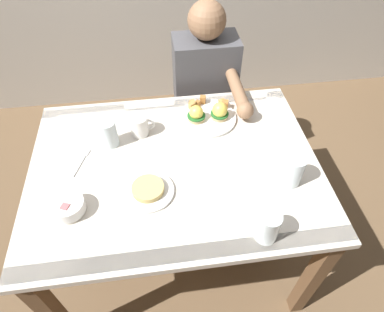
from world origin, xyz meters
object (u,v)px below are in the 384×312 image
at_px(side_plate, 148,190).
at_px(diner_person, 206,91).
at_px(eggs_benedict_plate, 208,114).
at_px(fork, 81,161).
at_px(dining_table, 176,180).
at_px(water_glass_extra, 267,228).
at_px(fruit_bowl, 69,207).
at_px(water_glass_near, 293,172).
at_px(coffee_mug, 140,125).
at_px(water_glass_far, 109,135).

height_order(side_plate, diner_person, diner_person).
distance_m(eggs_benedict_plate, fork, 0.60).
relative_size(dining_table, water_glass_extra, 9.65).
distance_m(eggs_benedict_plate, fruit_bowl, 0.74).
height_order(eggs_benedict_plate, diner_person, diner_person).
bearing_deg(water_glass_near, fork, 165.22).
bearing_deg(diner_person, side_plate, -115.55).
xyz_separation_m(eggs_benedict_plate, coffee_mug, (-0.32, -0.06, 0.02)).
relative_size(dining_table, water_glass_near, 8.97).
bearing_deg(side_plate, fruit_bowl, -170.65).
bearing_deg(water_glass_near, eggs_benedict_plate, 122.07).
height_order(eggs_benedict_plate, fruit_bowl, eggs_benedict_plate).
distance_m(water_glass_far, water_glass_extra, 0.76).
distance_m(fruit_bowl, water_glass_near, 0.85).
bearing_deg(water_glass_far, diner_person, 41.68).
bearing_deg(coffee_mug, water_glass_extra, -54.33).
height_order(fruit_bowl, water_glass_far, water_glass_far).
bearing_deg(eggs_benedict_plate, fruit_bowl, -143.25).
height_order(dining_table, coffee_mug, coffee_mug).
bearing_deg(fork, dining_table, -10.02).
xyz_separation_m(dining_table, eggs_benedict_plate, (0.19, 0.26, 0.13)).
bearing_deg(coffee_mug, eggs_benedict_plate, 10.23).
height_order(dining_table, fork, fork).
bearing_deg(water_glass_near, side_plate, 177.80).
height_order(eggs_benedict_plate, water_glass_near, water_glass_near).
xyz_separation_m(water_glass_extra, diner_person, (-0.05, 0.97, -0.14)).
bearing_deg(side_plate, fork, 143.92).
bearing_deg(side_plate, water_glass_extra, -31.48).
relative_size(fruit_bowl, side_plate, 0.60).
relative_size(dining_table, coffee_mug, 10.80).
relative_size(coffee_mug, fork, 0.73).
distance_m(fork, side_plate, 0.34).
bearing_deg(fork, water_glass_near, -14.78).
height_order(water_glass_far, diner_person, diner_person).
distance_m(water_glass_extra, side_plate, 0.46).
distance_m(water_glass_extra, diner_person, 0.98).
relative_size(water_glass_near, water_glass_extra, 1.08).
bearing_deg(dining_table, eggs_benedict_plate, 54.88).
height_order(dining_table, fruit_bowl, fruit_bowl).
relative_size(dining_table, fruit_bowl, 10.00).
distance_m(dining_table, side_plate, 0.21).
bearing_deg(fruit_bowl, side_plate, 9.35).
xyz_separation_m(eggs_benedict_plate, fruit_bowl, (-0.59, -0.44, 0.00)).
bearing_deg(side_plate, diner_person, 64.45).
bearing_deg(fruit_bowl, water_glass_far, 67.29).
relative_size(side_plate, diner_person, 0.18).
xyz_separation_m(coffee_mug, water_glass_near, (0.58, -0.36, 0.01)).
height_order(fork, diner_person, diner_person).
height_order(eggs_benedict_plate, coffee_mug, coffee_mug).
xyz_separation_m(dining_table, fruit_bowl, (-0.40, -0.18, 0.14)).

